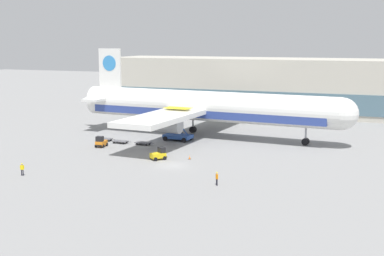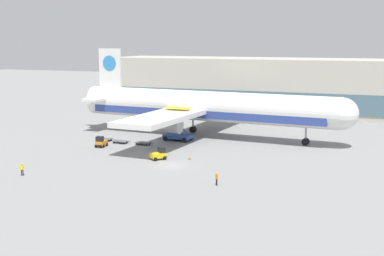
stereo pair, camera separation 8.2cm
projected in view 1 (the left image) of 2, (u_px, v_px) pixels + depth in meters
The scene contains 12 objects.
ground_plane at pixel (172, 166), 80.98m from camera, with size 400.00×400.00×0.00m, color gray.
terminal_building at pixel (281, 86), 137.54m from camera, with size 90.00×18.20×14.00m.
airplane_main at pixel (202, 107), 104.10m from camera, with size 58.09×48.44×17.00m.
scissor_lift_loader at pixel (178, 128), 100.64m from camera, with size 5.40×3.69×6.22m.
baggage_tug_foreground at pixel (159, 154), 84.88m from camera, with size 2.66×2.79×2.00m.
baggage_tug_mid at pixel (101, 142), 94.77m from camera, with size 1.88×2.59×2.00m.
baggage_dolly_lead at pixel (105, 139), 100.57m from camera, with size 3.73×1.60×0.48m.
baggage_dolly_second at pixel (120, 141), 98.15m from camera, with size 3.73×1.60×0.48m.
baggage_dolly_third at pixel (143, 143), 96.74m from camera, with size 3.73×1.60×0.48m.
ground_crew_near at pixel (217, 177), 69.85m from camera, with size 0.40×0.46×1.83m.
ground_crew_far at pixel (22, 168), 74.87m from camera, with size 0.51×0.36×1.80m.
traffic_cone_near at pixel (190, 157), 85.20m from camera, with size 0.40×0.40×0.67m.
Camera 1 is at (31.13, -72.59, 19.00)m, focal length 50.00 mm.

